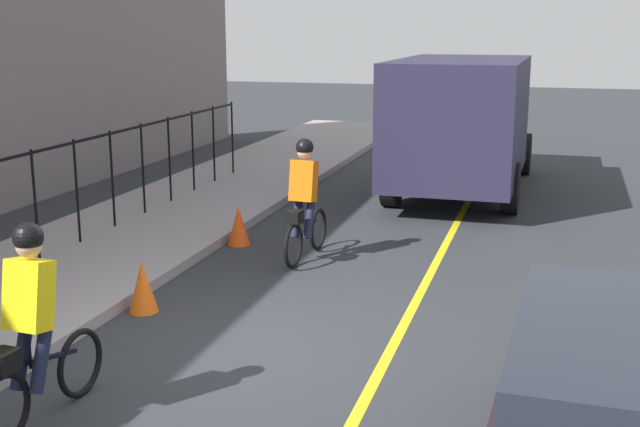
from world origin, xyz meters
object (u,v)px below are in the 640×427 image
object	(u,v)px
patrol_sedan	(635,427)
box_truck_background	(464,118)
cyclist_follow	(33,327)
traffic_cone_far	(143,287)
cyclist_lead	(304,200)
traffic_cone_near	(239,226)

from	to	relation	value
patrol_sedan	box_truck_background	xyz separation A→B (m)	(11.73, 2.43, 0.73)
cyclist_follow	traffic_cone_far	size ratio (longest dim) A/B	2.87
box_truck_background	traffic_cone_far	bearing A→B (deg)	162.06
cyclist_lead	cyclist_follow	xyz separation A→B (m)	(-5.59, 0.72, 0.00)
cyclist_lead	cyclist_follow	world-z (taller)	same
box_truck_background	traffic_cone_far	size ratio (longest dim) A/B	10.62
traffic_cone_near	traffic_cone_far	size ratio (longest dim) A/B	0.99
traffic_cone_far	patrol_sedan	bearing A→B (deg)	-120.82
traffic_cone_near	traffic_cone_far	bearing A→B (deg)	-179.49
cyclist_lead	traffic_cone_near	bearing A→B (deg)	70.81
traffic_cone_near	traffic_cone_far	world-z (taller)	traffic_cone_far
cyclist_lead	box_truck_background	distance (m)	6.10
cyclist_lead	cyclist_follow	distance (m)	5.63
traffic_cone_far	box_truck_background	bearing A→B (deg)	-18.81
cyclist_lead	traffic_cone_near	distance (m)	1.49
cyclist_follow	patrol_sedan	size ratio (longest dim) A/B	0.41
cyclist_follow	patrol_sedan	bearing A→B (deg)	-89.91
cyclist_follow	traffic_cone_far	distance (m)	2.98
patrol_sedan	traffic_cone_far	size ratio (longest dim) A/B	7.04
box_truck_background	traffic_cone_near	bearing A→B (deg)	151.83
traffic_cone_far	cyclist_follow	bearing A→B (deg)	-169.95
cyclist_follow	traffic_cone_near	size ratio (longest dim) A/B	2.92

